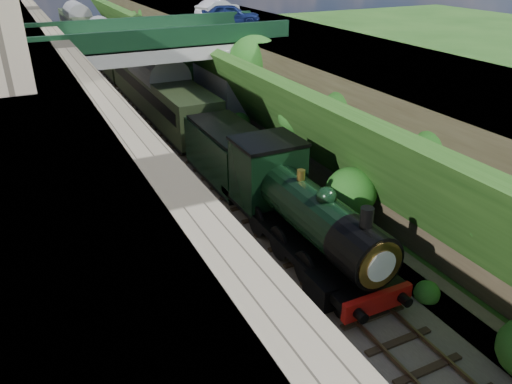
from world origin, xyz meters
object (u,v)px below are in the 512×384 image
road_bridge (165,72)px  tree (255,66)px  car_silver (218,8)px  locomotive (301,213)px  tender (229,157)px  car_blue (230,14)px

road_bridge → tree: (4.97, -3.36, 0.57)m
tree → car_silver: car_silver is taller
locomotive → tender: bearing=90.0°
car_silver → locomotive: 27.05m
locomotive → car_silver: bearing=74.6°
tree → car_silver: 12.23m
tree → car_blue: car_blue is taller
car_silver → tender: 20.28m
tree → car_silver: size_ratio=1.61×
road_bridge → locomotive: (0.26, -17.19, -2.18)m
car_blue → locomotive: (-6.04, -20.72, -5.09)m
car_blue → locomotive: bearing=-173.0°
road_bridge → car_blue: bearing=29.3°
car_silver → locomotive: car_silver is taller
tender → car_silver: bearing=68.9°
car_silver → locomotive: (-7.05, -25.62, -5.03)m
locomotive → tender: 7.37m
car_silver → road_bridge: bearing=113.3°
locomotive → tender: size_ratio=1.70×
car_silver → tender: (-7.05, -18.26, -5.31)m
car_blue → locomotive: size_ratio=0.42×
locomotive → road_bridge: bearing=90.9°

